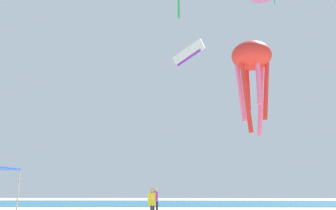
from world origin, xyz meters
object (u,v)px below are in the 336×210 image
person_leftmost (155,198)px  kite_parafoil_white (189,53)px  person_near_tent (152,201)px  kite_octopus_red (252,60)px

person_leftmost → kite_parafoil_white: size_ratio=0.44×
person_near_tent → kite_parafoil_white: bearing=-13.2°
person_near_tent → kite_octopus_red: 10.91m
kite_octopus_red → person_near_tent: bearing=93.2°
person_near_tent → kite_octopus_red: size_ratio=0.29×
kite_parafoil_white → kite_octopus_red: bearing=136.7°
person_near_tent → person_leftmost: person_near_tent is taller
person_near_tent → person_leftmost: 7.04m
person_leftmost → kite_parafoil_white: 22.28m
person_near_tent → kite_parafoil_white: 27.38m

